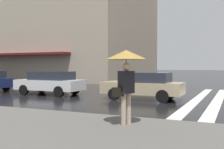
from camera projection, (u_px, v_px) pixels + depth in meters
haussmann_block_mid at (48, 3)px, 39.52m from camera, size 19.00×27.25×22.03m
car_champagne at (143, 85)px, 14.28m from camera, size 1.85×4.10×1.41m
car_white at (50, 82)px, 16.69m from camera, size 1.85×4.10×1.41m
pedestrian_with_floral_umbrella at (126, 63)px, 7.42m from camera, size 1.12×1.12×2.02m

